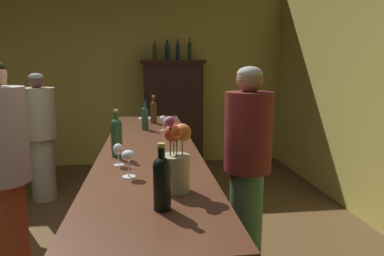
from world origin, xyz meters
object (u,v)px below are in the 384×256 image
at_px(bar_counter, 151,210).
at_px(wine_glass_mid, 128,157).
at_px(wine_bottle_chardonnay, 153,111).
at_px(wine_bottle_riesling, 162,180).
at_px(bartender, 247,164).
at_px(display_bottle_center, 178,51).
at_px(wine_bottle_merlot, 145,117).
at_px(wine_glass_spare, 118,150).
at_px(wine_glass_front, 163,119).
at_px(display_cabinet, 173,112).
at_px(display_bottle_midright, 190,50).
at_px(patron_redhead, 40,133).
at_px(wine_glass_rear, 169,121).
at_px(patron_in_navy, 3,146).
at_px(wine_bottle_syrah, 117,135).
at_px(patron_near_entrance, 2,174).
at_px(display_bottle_left, 155,51).
at_px(flower_arrangement, 176,160).
at_px(cheese_plate, 147,118).

xyz_separation_m(bar_counter, wine_glass_mid, (-0.11, -0.73, 0.62)).
height_order(wine_bottle_chardonnay, wine_bottle_riesling, wine_bottle_chardonnay).
relative_size(wine_bottle_riesling, bartender, 0.17).
bearing_deg(display_bottle_center, bar_counter, -99.11).
bearing_deg(wine_bottle_merlot, bartender, -44.82).
height_order(wine_glass_mid, wine_glass_spare, wine_glass_mid).
xyz_separation_m(wine_glass_front, bartender, (0.60, -0.70, -0.24)).
relative_size(display_cabinet, wine_glass_mid, 11.54).
relative_size(display_bottle_midright, patron_redhead, 0.22).
bearing_deg(bartender, wine_glass_front, -46.17).
distance_m(wine_bottle_chardonnay, wine_glass_rear, 0.62).
height_order(wine_glass_front, patron_in_navy, patron_in_navy).
height_order(bar_counter, bartender, bartender).
xyz_separation_m(wine_bottle_syrah, wine_bottle_riesling, (0.26, -0.89, -0.02)).
bearing_deg(patron_near_entrance, bar_counter, 16.84).
bearing_deg(wine_bottle_syrah, display_cabinet, 79.42).
height_order(wine_glass_mid, patron_near_entrance, patron_near_entrance).
bearing_deg(bar_counter, wine_bottle_syrah, -126.77).
bearing_deg(wine_glass_front, display_bottle_center, 81.62).
xyz_separation_m(wine_bottle_chardonnay, display_bottle_midright, (0.61, 1.92, 0.70)).
distance_m(wine_bottle_chardonnay, wine_glass_mid, 1.79).
height_order(wine_bottle_chardonnay, wine_bottle_merlot, wine_bottle_chardonnay).
xyz_separation_m(wine_glass_mid, display_bottle_left, (0.23, 3.70, 0.70)).
height_order(bar_counter, patron_near_entrance, patron_near_entrance).
xyz_separation_m(bar_counter, display_bottle_left, (0.12, 2.98, 1.31)).
distance_m(bar_counter, wine_bottle_riesling, 1.33).
distance_m(wine_glass_rear, wine_glass_spare, 1.00).
relative_size(wine_bottle_syrah, display_bottle_left, 1.08).
relative_size(wine_bottle_merlot, bartender, 0.17).
bearing_deg(patron_near_entrance, wine_bottle_syrah, -1.34).
distance_m(wine_bottle_syrah, patron_in_navy, 1.74).
xyz_separation_m(wine_bottle_merlot, flower_arrangement, (0.15, -1.64, 0.03)).
xyz_separation_m(wine_bottle_merlot, patron_in_navy, (-1.37, 0.26, -0.30)).
relative_size(cheese_plate, patron_near_entrance, 0.12).
bearing_deg(display_bottle_center, patron_redhead, -144.37).
bearing_deg(display_bottle_center, wine_glass_rear, -96.86).
xyz_separation_m(wine_glass_mid, flower_arrangement, (0.23, -0.24, 0.04)).
bearing_deg(wine_bottle_merlot, wine_bottle_riesling, -87.58).
distance_m(flower_arrangement, display_bottle_center, 4.01).
relative_size(display_bottle_midright, bartender, 0.21).
distance_m(flower_arrangement, patron_redhead, 3.04).
xyz_separation_m(wine_glass_rear, cheese_plate, (-0.19, 0.90, -0.10)).
relative_size(wine_glass_front, wine_glass_rear, 0.92).
bearing_deg(wine_glass_mid, wine_bottle_riesling, -70.54).
xyz_separation_m(wine_bottle_riesling, cheese_plate, (-0.07, 2.52, -0.12)).
xyz_separation_m(wine_bottle_syrah, patron_in_navy, (-1.19, 1.22, -0.32)).
bearing_deg(wine_glass_spare, wine_bottle_syrah, 96.84).
distance_m(wine_bottle_riesling, patron_redhead, 3.20).
distance_m(display_bottle_left, display_bottle_center, 0.36).
relative_size(wine_glass_mid, flower_arrangement, 0.41).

